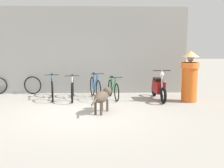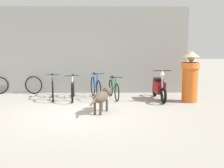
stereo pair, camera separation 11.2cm
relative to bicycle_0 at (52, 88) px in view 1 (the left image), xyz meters
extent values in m
plane|color=#9E998E|center=(1.10, -2.06, -0.36)|extent=(60.00, 60.00, 0.00)
cube|color=gray|center=(1.10, 1.16, 1.29)|extent=(7.82, 0.20, 3.30)
torus|color=black|center=(0.10, -0.50, -0.02)|extent=(0.19, 0.68, 0.68)
torus|color=black|center=(-0.10, 0.50, -0.02)|extent=(0.19, 0.68, 0.68)
cylinder|color=#1959A5|center=(0.02, -0.12, 0.20)|extent=(0.13, 0.50, 0.56)
cylinder|color=#1959A5|center=(-0.04, 0.17, 0.18)|extent=(0.05, 0.13, 0.52)
cylinder|color=#1959A5|center=(0.01, -0.06, 0.46)|extent=(0.15, 0.59, 0.06)
cylinder|color=#1959A5|center=(-0.06, 0.31, -0.05)|extent=(0.11, 0.39, 0.08)
cylinder|color=#1959A5|center=(-0.07, 0.36, 0.21)|extent=(0.09, 0.31, 0.47)
cylinder|color=#1959A5|center=(0.09, -0.43, 0.23)|extent=(0.06, 0.18, 0.50)
cube|color=black|center=(-0.05, 0.22, 0.47)|extent=(0.10, 0.19, 0.05)
cylinder|color=black|center=(0.07, -0.35, 0.51)|extent=(0.46, 0.12, 0.02)
torus|color=black|center=(0.77, -0.69, -0.03)|extent=(0.12, 0.67, 0.67)
torus|color=black|center=(0.67, 0.34, -0.03)|extent=(0.12, 0.67, 0.67)
cylinder|color=beige|center=(0.73, -0.29, 0.19)|extent=(0.08, 0.51, 0.55)
cylinder|color=beige|center=(0.70, 0.00, 0.17)|extent=(0.04, 0.13, 0.51)
cylinder|color=beige|center=(0.73, -0.24, 0.44)|extent=(0.08, 0.60, 0.06)
cylinder|color=beige|center=(0.69, 0.14, -0.05)|extent=(0.06, 0.39, 0.08)
cylinder|color=beige|center=(0.69, 0.20, 0.20)|extent=(0.06, 0.31, 0.47)
cylinder|color=beige|center=(0.76, -0.62, 0.22)|extent=(0.04, 0.18, 0.49)
cube|color=black|center=(0.70, 0.05, 0.45)|extent=(0.09, 0.19, 0.05)
cylinder|color=black|center=(0.75, -0.54, 0.50)|extent=(0.46, 0.07, 0.02)
torus|color=black|center=(1.62, -0.45, -0.01)|extent=(0.21, 0.69, 0.70)
torus|color=black|center=(1.37, 0.52, -0.01)|extent=(0.21, 0.69, 0.70)
cylinder|color=#1959A5|center=(1.52, -0.08, 0.22)|extent=(0.15, 0.49, 0.58)
cylinder|color=#1959A5|center=(1.45, 0.20, 0.20)|extent=(0.06, 0.13, 0.53)
cylinder|color=#1959A5|center=(1.51, -0.03, 0.48)|extent=(0.17, 0.56, 0.06)
cylinder|color=#1959A5|center=(1.42, 0.34, -0.04)|extent=(0.12, 0.37, 0.08)
cylinder|color=#1959A5|center=(1.41, 0.38, 0.23)|extent=(0.10, 0.30, 0.49)
cylinder|color=#1959A5|center=(1.60, -0.38, 0.24)|extent=(0.07, 0.18, 0.52)
cube|color=black|center=(1.44, 0.25, 0.49)|extent=(0.11, 0.19, 0.05)
cylinder|color=black|center=(1.58, -0.30, 0.54)|extent=(0.45, 0.13, 0.02)
torus|color=black|center=(2.22, -0.52, -0.06)|extent=(0.15, 0.60, 0.61)
torus|color=black|center=(2.03, 0.45, -0.06)|extent=(0.15, 0.60, 0.61)
cylinder|color=#1E7238|center=(2.15, -0.15, 0.14)|extent=(0.12, 0.49, 0.50)
cylinder|color=#1E7238|center=(2.09, 0.14, 0.12)|extent=(0.05, 0.13, 0.46)
cylinder|color=#1E7238|center=(2.14, -0.10, 0.37)|extent=(0.13, 0.57, 0.06)
cylinder|color=#1E7238|center=(2.07, 0.27, -0.08)|extent=(0.10, 0.38, 0.07)
cylinder|color=#1E7238|center=(2.06, 0.32, 0.15)|extent=(0.08, 0.30, 0.42)
cylinder|color=#1E7238|center=(2.21, -0.45, 0.16)|extent=(0.06, 0.18, 0.45)
cube|color=black|center=(2.08, 0.18, 0.38)|extent=(0.10, 0.19, 0.05)
cylinder|color=black|center=(2.19, -0.38, 0.42)|extent=(0.46, 0.11, 0.02)
torus|color=black|center=(3.69, -0.93, -0.10)|extent=(0.11, 0.53, 0.53)
torus|color=black|center=(3.64, 0.32, -0.10)|extent=(0.11, 0.53, 0.53)
cube|color=maroon|center=(3.67, -0.30, 0.08)|extent=(0.31, 0.76, 0.39)
cube|color=black|center=(3.66, -0.17, 0.32)|extent=(0.26, 0.49, 0.10)
cylinder|color=silver|center=(3.68, -0.69, 0.37)|extent=(0.06, 0.15, 0.60)
cylinder|color=silver|center=(3.69, -0.83, -0.01)|extent=(0.05, 0.22, 0.20)
cylinder|color=black|center=(3.68, -0.65, 0.67)|extent=(0.58, 0.05, 0.03)
sphere|color=silver|center=(3.68, -0.68, 0.55)|extent=(0.15, 0.15, 0.14)
ellipsoid|color=#4C3F33|center=(1.72, -2.03, 0.08)|extent=(0.56, 0.80, 0.30)
cylinder|color=#4C3F33|center=(1.73, -1.79, -0.20)|extent=(0.09, 0.09, 0.33)
cylinder|color=#4C3F33|center=(1.89, -1.85, -0.20)|extent=(0.09, 0.09, 0.33)
cylinder|color=#4C3F33|center=(1.56, -2.21, -0.20)|extent=(0.09, 0.09, 0.33)
cylinder|color=#4C3F33|center=(1.72, -2.28, -0.20)|extent=(0.09, 0.09, 0.33)
sphere|color=#4C3F33|center=(1.89, -1.62, 0.16)|extent=(0.34, 0.34, 0.26)
ellipsoid|color=#4C3F33|center=(1.93, -1.52, 0.14)|extent=(0.15, 0.17, 0.10)
cylinder|color=#4C3F33|center=(1.54, -2.50, 0.05)|extent=(0.16, 0.31, 0.16)
cylinder|color=orange|center=(4.61, -0.64, 0.29)|extent=(0.57, 0.57, 1.30)
cylinder|color=orange|center=(4.61, -0.64, 0.84)|extent=(0.67, 0.67, 0.18)
sphere|color=tan|center=(4.61, -0.64, 1.06)|extent=(0.23, 0.23, 0.21)
cone|color=tan|center=(4.61, -0.64, 1.21)|extent=(0.62, 0.62, 0.19)
torus|color=black|center=(-0.91, 0.90, -0.02)|extent=(0.69, 0.14, 0.69)
camera|label=1|loc=(1.76, -9.06, 1.47)|focal=42.00mm
camera|label=2|loc=(1.87, -9.06, 1.47)|focal=42.00mm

